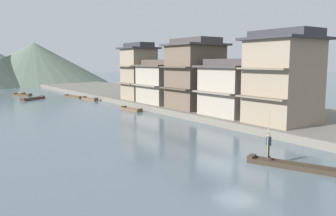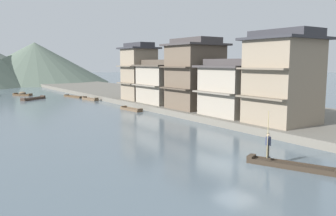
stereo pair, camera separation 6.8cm
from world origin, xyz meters
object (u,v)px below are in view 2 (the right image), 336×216
object	(u,v)px
house_waterfront_nearest	(283,78)
boat_foreground_poled	(292,166)
boat_midriver_upstream	(74,97)
house_waterfront_far	(139,72)
boat_moored_nearest	(131,109)
house_waterfront_tall	(195,74)
boatman_person	(268,142)
boat_moored_second	(23,94)
house_waterfront_second	(234,88)
boat_moored_far	(33,99)
house_waterfront_narrow	(164,82)
boat_midriver_drifting	(90,99)

from	to	relation	value
house_waterfront_nearest	boat_foreground_poled	bearing A→B (deg)	-139.08
boat_midriver_upstream	house_waterfront_far	bearing A→B (deg)	-72.99
boat_moored_nearest	house_waterfront_tall	size ratio (longest dim) A/B	0.49
boatman_person	boat_moored_second	size ratio (longest dim) A/B	0.78
house_waterfront_tall	boat_foreground_poled	bearing A→B (deg)	-113.61
house_waterfront_second	house_waterfront_far	xyz separation A→B (m)	(-0.74, 19.85, 1.32)
house_waterfront_nearest	house_waterfront_second	world-z (taller)	house_waterfront_nearest
boat_foreground_poled	house_waterfront_nearest	size ratio (longest dim) A/B	0.62
boatman_person	house_waterfront_tall	world-z (taller)	house_waterfront_tall
boatman_person	boat_moored_nearest	bearing A→B (deg)	80.26
boat_moored_far	house_waterfront_second	world-z (taller)	house_waterfront_second
house_waterfront_tall	house_waterfront_narrow	size ratio (longest dim) A/B	1.21
boat_moored_second	house_waterfront_narrow	size ratio (longest dim) A/B	0.54
boat_moored_far	house_waterfront_narrow	world-z (taller)	house_waterfront_narrow
boat_moored_second	boat_moored_nearest	bearing A→B (deg)	-75.92
boatman_person	house_waterfront_tall	distance (m)	22.56
boat_moored_nearest	house_waterfront_tall	distance (m)	10.09
boatman_person	boat_moored_second	distance (m)	57.78
boat_moored_far	boat_midriver_upstream	size ratio (longest dim) A/B	0.88
house_waterfront_narrow	house_waterfront_tall	bearing A→B (deg)	-90.01
house_waterfront_nearest	house_waterfront_second	size ratio (longest dim) A/B	1.28
boat_foreground_poled	boat_moored_second	distance (m)	59.20
boatman_person	house_waterfront_nearest	distance (m)	12.42
house_waterfront_nearest	house_waterfront_far	bearing A→B (deg)	91.53
boat_moored_far	house_waterfront_second	bearing A→B (deg)	-70.12
boatman_person	boat_midriver_drifting	world-z (taller)	boatman_person
boat_foreground_poled	house_waterfront_far	distance (m)	35.65
boatman_person	boat_midriver_drifting	distance (m)	42.86
boat_foreground_poled	house_waterfront_nearest	world-z (taller)	house_waterfront_nearest
house_waterfront_far	boatman_person	bearing A→B (deg)	-105.60
boat_moored_far	house_waterfront_narrow	size ratio (longest dim) A/B	0.67
boat_moored_far	house_waterfront_far	xyz separation A→B (m)	(12.24, -16.04, 4.86)
boat_moored_nearest	house_waterfront_second	size ratio (longest dim) A/B	0.63
boat_moored_second	house_waterfront_far	size ratio (longest dim) A/B	0.45
house_waterfront_second	house_waterfront_tall	size ratio (longest dim) A/B	0.78
boat_moored_second	house_waterfront_far	distance (m)	28.08
boat_moored_far	house_waterfront_second	distance (m)	38.33
boat_moored_nearest	boat_midriver_upstream	world-z (taller)	boat_moored_nearest
boat_foreground_poled	boat_midriver_drifting	distance (m)	44.17
house_waterfront_second	house_waterfront_far	size ratio (longest dim) A/B	0.78
boat_foreground_poled	house_waterfront_second	bearing A→B (deg)	57.14
house_waterfront_nearest	boat_moored_second	bearing A→B (deg)	104.21
boat_moored_nearest	boat_moored_second	distance (m)	31.63
boat_moored_far	house_waterfront_far	distance (m)	20.75
boat_moored_far	house_waterfront_far	bearing A→B (deg)	-52.65
boat_moored_far	house_waterfront_narrow	bearing A→B (deg)	-59.29
house_waterfront_tall	house_waterfront_far	size ratio (longest dim) A/B	1.00
boat_moored_second	boat_moored_far	size ratio (longest dim) A/B	0.81
boat_foreground_poled	boat_moored_far	size ratio (longest dim) A/B	1.14
boat_midriver_drifting	house_waterfront_second	world-z (taller)	house_waterfront_second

